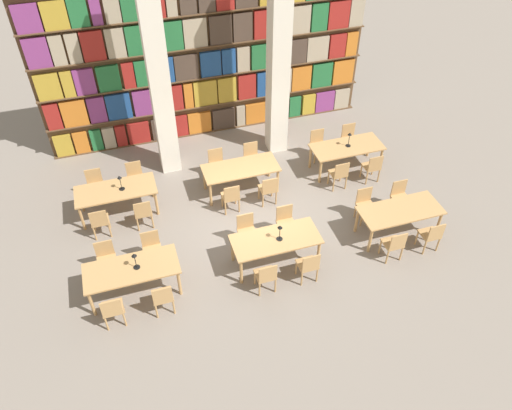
% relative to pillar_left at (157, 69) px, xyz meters
% --- Properties ---
extents(ground_plane, '(40.00, 40.00, 0.00)m').
position_rel_pillar_left_xyz_m(ground_plane, '(1.58, -2.91, -3.00)').
color(ground_plane, gray).
extents(bookshelf_bank, '(9.51, 0.35, 5.50)m').
position_rel_pillar_left_xyz_m(bookshelf_bank, '(1.59, 1.49, -0.28)').
color(bookshelf_bank, brown).
rests_on(bookshelf_bank, ground_plane).
extents(pillar_left, '(0.52, 0.52, 6.00)m').
position_rel_pillar_left_xyz_m(pillar_left, '(0.00, 0.00, 0.00)').
color(pillar_left, silver).
rests_on(pillar_left, ground_plane).
extents(pillar_center, '(0.52, 0.52, 6.00)m').
position_rel_pillar_left_xyz_m(pillar_center, '(3.16, 0.00, 0.00)').
color(pillar_center, silver).
rests_on(pillar_center, ground_plane).
extents(reading_table_0, '(1.98, 0.87, 0.77)m').
position_rel_pillar_left_xyz_m(reading_table_0, '(-1.53, -4.21, -2.32)').
color(reading_table_0, tan).
rests_on(reading_table_0, ground_plane).
extents(chair_0, '(0.42, 0.40, 0.89)m').
position_rel_pillar_left_xyz_m(chair_0, '(-2.03, -4.93, -2.52)').
color(chair_0, tan).
rests_on(chair_0, ground_plane).
extents(chair_1, '(0.42, 0.40, 0.89)m').
position_rel_pillar_left_xyz_m(chair_1, '(-2.03, -3.49, -2.52)').
color(chair_1, tan).
rests_on(chair_1, ground_plane).
extents(chair_2, '(0.42, 0.40, 0.89)m').
position_rel_pillar_left_xyz_m(chair_2, '(-1.02, -4.93, -2.52)').
color(chair_2, tan).
rests_on(chair_2, ground_plane).
extents(chair_3, '(0.42, 0.40, 0.89)m').
position_rel_pillar_left_xyz_m(chair_3, '(-1.02, -3.49, -2.52)').
color(chair_3, tan).
rests_on(chair_3, ground_plane).
extents(desk_lamp_0, '(0.14, 0.14, 0.42)m').
position_rel_pillar_left_xyz_m(desk_lamp_0, '(-1.41, -4.23, -1.95)').
color(desk_lamp_0, black).
rests_on(desk_lamp_0, reading_table_0).
extents(reading_table_1, '(1.98, 0.87, 0.77)m').
position_rel_pillar_left_xyz_m(reading_table_1, '(1.64, -4.31, -2.32)').
color(reading_table_1, tan).
rests_on(reading_table_1, ground_plane).
extents(chair_4, '(0.42, 0.40, 0.89)m').
position_rel_pillar_left_xyz_m(chair_4, '(1.18, -5.03, -2.52)').
color(chair_4, tan).
rests_on(chair_4, ground_plane).
extents(chair_5, '(0.42, 0.40, 0.89)m').
position_rel_pillar_left_xyz_m(chair_5, '(1.18, -3.59, -2.52)').
color(chair_5, tan).
rests_on(chair_5, ground_plane).
extents(chair_6, '(0.42, 0.40, 0.89)m').
position_rel_pillar_left_xyz_m(chair_6, '(2.15, -5.03, -2.52)').
color(chair_6, tan).
rests_on(chair_6, ground_plane).
extents(chair_7, '(0.42, 0.40, 0.89)m').
position_rel_pillar_left_xyz_m(chair_7, '(2.15, -3.59, -2.52)').
color(chair_7, tan).
rests_on(chair_7, ground_plane).
extents(desk_lamp_1, '(0.14, 0.14, 0.42)m').
position_rel_pillar_left_xyz_m(desk_lamp_1, '(1.71, -4.35, -1.95)').
color(desk_lamp_1, black).
rests_on(desk_lamp_1, reading_table_1).
extents(reading_table_2, '(1.98, 0.87, 0.77)m').
position_rel_pillar_left_xyz_m(reading_table_2, '(4.76, -4.31, -2.32)').
color(reading_table_2, tan).
rests_on(reading_table_2, ground_plane).
extents(chair_8, '(0.42, 0.40, 0.89)m').
position_rel_pillar_left_xyz_m(chair_8, '(4.24, -5.03, -2.52)').
color(chair_8, tan).
rests_on(chair_8, ground_plane).
extents(chair_9, '(0.42, 0.40, 0.89)m').
position_rel_pillar_left_xyz_m(chair_9, '(4.24, -3.59, -2.52)').
color(chair_9, tan).
rests_on(chair_9, ground_plane).
extents(chair_10, '(0.42, 0.40, 0.89)m').
position_rel_pillar_left_xyz_m(chair_10, '(5.21, -5.03, -2.52)').
color(chair_10, tan).
rests_on(chair_10, ground_plane).
extents(chair_11, '(0.42, 0.40, 0.89)m').
position_rel_pillar_left_xyz_m(chair_11, '(5.21, -3.59, -2.52)').
color(chair_11, tan).
rests_on(chair_11, ground_plane).
extents(reading_table_3, '(1.98, 0.87, 0.77)m').
position_rel_pillar_left_xyz_m(reading_table_3, '(-1.58, -1.52, -2.32)').
color(reading_table_3, tan).
rests_on(reading_table_3, ground_plane).
extents(chair_12, '(0.42, 0.40, 0.89)m').
position_rel_pillar_left_xyz_m(chair_12, '(-2.07, -2.24, -2.52)').
color(chair_12, tan).
rests_on(chair_12, ground_plane).
extents(chair_13, '(0.42, 0.40, 0.89)m').
position_rel_pillar_left_xyz_m(chair_13, '(-2.07, -0.81, -2.52)').
color(chair_13, tan).
rests_on(chair_13, ground_plane).
extents(chair_14, '(0.42, 0.40, 0.89)m').
position_rel_pillar_left_xyz_m(chair_14, '(-1.04, -2.24, -2.52)').
color(chair_14, tan).
rests_on(chair_14, ground_plane).
extents(chair_15, '(0.42, 0.40, 0.89)m').
position_rel_pillar_left_xyz_m(chair_15, '(-1.04, -0.81, -2.52)').
color(chair_15, tan).
rests_on(chair_15, ground_plane).
extents(desk_lamp_2, '(0.14, 0.14, 0.42)m').
position_rel_pillar_left_xyz_m(desk_lamp_2, '(-1.42, -1.56, -1.95)').
color(desk_lamp_2, black).
rests_on(desk_lamp_2, reading_table_3).
extents(reading_table_4, '(1.98, 0.87, 0.77)m').
position_rel_pillar_left_xyz_m(reading_table_4, '(1.61, -1.61, -2.32)').
color(reading_table_4, tan).
rests_on(reading_table_4, ground_plane).
extents(chair_16, '(0.42, 0.40, 0.89)m').
position_rel_pillar_left_xyz_m(chair_16, '(1.14, -2.32, -2.52)').
color(chair_16, tan).
rests_on(chair_16, ground_plane).
extents(chair_17, '(0.42, 0.40, 0.89)m').
position_rel_pillar_left_xyz_m(chair_17, '(1.14, -0.89, -2.52)').
color(chair_17, tan).
rests_on(chair_17, ground_plane).
extents(chair_18, '(0.42, 0.40, 0.89)m').
position_rel_pillar_left_xyz_m(chair_18, '(2.14, -2.32, -2.52)').
color(chair_18, tan).
rests_on(chair_18, ground_plane).
extents(chair_19, '(0.42, 0.40, 0.89)m').
position_rel_pillar_left_xyz_m(chair_19, '(2.14, -0.89, -2.52)').
color(chair_19, tan).
rests_on(chair_19, ground_plane).
extents(reading_table_5, '(1.98, 0.87, 0.77)m').
position_rel_pillar_left_xyz_m(reading_table_5, '(4.67, -1.58, -2.32)').
color(reading_table_5, tan).
rests_on(reading_table_5, ground_plane).
extents(chair_20, '(0.42, 0.40, 0.89)m').
position_rel_pillar_left_xyz_m(chair_20, '(4.13, -2.29, -2.52)').
color(chair_20, tan).
rests_on(chair_20, ground_plane).
extents(chair_21, '(0.42, 0.40, 0.89)m').
position_rel_pillar_left_xyz_m(chair_21, '(4.13, -0.86, -2.52)').
color(chair_21, tan).
rests_on(chair_21, ground_plane).
extents(chair_22, '(0.42, 0.40, 0.89)m').
position_rel_pillar_left_xyz_m(chair_22, '(5.11, -2.29, -2.52)').
color(chair_22, tan).
rests_on(chair_22, ground_plane).
extents(chair_23, '(0.42, 0.40, 0.89)m').
position_rel_pillar_left_xyz_m(chair_23, '(5.11, -0.86, -2.52)').
color(chair_23, tan).
rests_on(chair_23, ground_plane).
extents(desk_lamp_3, '(0.14, 0.14, 0.43)m').
position_rel_pillar_left_xyz_m(desk_lamp_3, '(4.70, -1.57, -1.94)').
color(desk_lamp_3, black).
rests_on(desk_lamp_3, reading_table_5).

